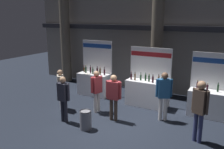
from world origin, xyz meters
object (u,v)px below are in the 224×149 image
at_px(exhibitor_booth_1, 147,91).
at_px(visitor_3, 97,88).
at_px(visitor_4, 200,106).
at_px(visitor_5, 63,95).
at_px(trash_bin, 86,120).
at_px(visitor_2, 114,93).
at_px(visitor_1, 61,86).
at_px(exhibitor_booth_0, 94,82).
at_px(visitor_6, 164,92).
at_px(exhibitor_booth_2, 211,101).

distance_m(exhibitor_booth_1, visitor_3, 2.12).
xyz_separation_m(visitor_4, visitor_5, (-4.26, -0.80, -0.15)).
bearing_deg(trash_bin, visitor_2, 65.65).
relative_size(visitor_1, visitor_3, 0.99).
bearing_deg(trash_bin, exhibitor_booth_1, 71.70).
height_order(exhibitor_booth_0, visitor_2, exhibitor_booth_0).
xyz_separation_m(exhibitor_booth_1, visitor_6, (1.01, -1.07, 0.41)).
bearing_deg(visitor_5, exhibitor_booth_2, 38.88).
bearing_deg(visitor_1, trash_bin, -162.27).
height_order(exhibitor_booth_2, visitor_4, exhibitor_booth_2).
height_order(exhibitor_booth_1, visitor_4, exhibitor_booth_1).
height_order(visitor_4, visitor_6, visitor_4).
bearing_deg(exhibitor_booth_2, visitor_4, -92.93).
relative_size(exhibitor_booth_1, exhibitor_booth_2, 1.02).
xyz_separation_m(exhibitor_booth_2, visitor_6, (-1.43, -1.14, 0.45)).
xyz_separation_m(visitor_1, visitor_2, (2.28, 0.08, 0.05)).
bearing_deg(visitor_2, exhibitor_booth_1, -106.54).
distance_m(exhibitor_booth_0, visitor_5, 3.07).
xyz_separation_m(visitor_3, visitor_5, (-0.51, -1.29, 0.00)).
xyz_separation_m(visitor_3, visitor_4, (3.76, -0.49, 0.15)).
relative_size(trash_bin, visitor_4, 0.34).
relative_size(visitor_2, visitor_5, 1.02).
distance_m(exhibitor_booth_1, visitor_6, 1.52).
xyz_separation_m(trash_bin, visitor_1, (-1.82, 0.95, 0.62)).
distance_m(exhibitor_booth_0, visitor_1, 2.16).
xyz_separation_m(exhibitor_booth_2, visitor_1, (-5.22, -2.06, 0.36)).
height_order(exhibitor_booth_0, visitor_3, exhibitor_booth_0).
bearing_deg(trash_bin, exhibitor_booth_2, 41.48).
bearing_deg(visitor_5, visitor_2, 38.04).
bearing_deg(visitor_2, visitor_3, -23.54).
xyz_separation_m(exhibitor_booth_0, visitor_5, (0.71, -2.97, 0.33)).
xyz_separation_m(visitor_2, visitor_5, (-1.43, -0.92, -0.04)).
bearing_deg(visitor_1, visitor_4, -135.15).
distance_m(visitor_5, visitor_6, 3.43).
distance_m(visitor_2, visitor_5, 1.70).
xyz_separation_m(exhibitor_booth_2, visitor_2, (-2.94, -1.98, 0.41)).
xyz_separation_m(trash_bin, visitor_2, (0.47, 1.03, 0.68)).
bearing_deg(visitor_1, exhibitor_booth_1, -99.27).
relative_size(exhibitor_booth_1, visitor_1, 1.48).
relative_size(visitor_3, visitor_6, 0.92).
relative_size(visitor_3, visitor_4, 0.87).
distance_m(exhibitor_booth_0, trash_bin, 3.52).
xyz_separation_m(visitor_1, visitor_3, (1.36, 0.45, 0.01)).
xyz_separation_m(exhibitor_booth_0, trash_bin, (1.67, -3.08, -0.31)).
bearing_deg(visitor_1, visitor_5, -179.45).
height_order(visitor_3, visitor_4, visitor_4).
distance_m(exhibitor_booth_2, visitor_3, 4.20).
bearing_deg(trash_bin, exhibitor_booth_0, 118.52).
relative_size(exhibitor_booth_0, visitor_3, 1.56).
bearing_deg(visitor_2, visitor_4, 175.89).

